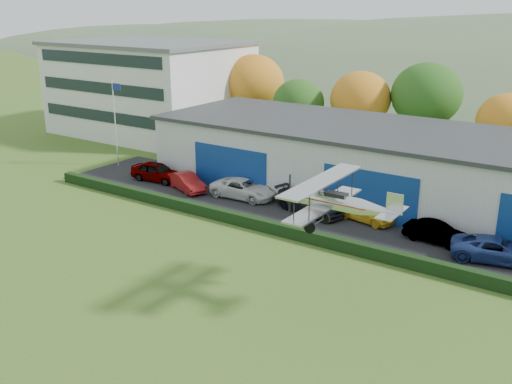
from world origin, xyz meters
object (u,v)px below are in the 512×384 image
Objects in this scene: car_3 at (310,202)px; car_4 at (365,211)px; car_6 at (496,250)px; biplane at (337,201)px; car_0 at (157,172)px; car_2 at (243,189)px; office_block at (151,87)px; car_1 at (187,182)px; flagpole at (116,115)px; car_5 at (436,233)px; hangar at (401,165)px.

car_3 is 1.29× the size of car_4.
car_6 is (9.08, -1.81, -0.02)m from car_4.
car_6 is at bearing 59.05° from biplane.
car_0 is 8.70m from car_2.
office_block is 4.36× the size of car_0.
biplane is at bearing -152.37° from car_4.
car_1 is 21.14m from biplane.
car_4 is (3.98, 0.67, -0.08)m from car_3.
biplane is (13.25, -10.81, 4.69)m from car_2.
flagpole is at bearing 101.03° from car_3.
car_3 reaches higher than car_2.
car_0 reaches higher than car_5.
car_5 is (38.26, -14.42, -4.50)m from office_block.
hangar is 10.04× the size of car_5.
car_0 is 1.12× the size of car_1.
hangar is at bearing 35.04° from car_6.
office_block is 20.87m from car_0.
car_1 is 10.85m from car_3.
car_1 is (10.05, -2.07, -4.04)m from flagpole.
car_5 is at bearing -66.22° from car_1.
car_5 is at bearing -94.61° from car_0.
car_6 is (9.03, -8.11, -1.89)m from hangar.
car_6 is (42.03, -15.14, -4.45)m from office_block.
car_4 is 5.43m from car_5.
office_block reaches higher than biplane.
car_3 is 1.09× the size of car_6.
car_2 is 1.22× the size of car_4.
flagpole is 34.21m from car_6.
car_5 is (15.21, -0.38, -0.06)m from car_2.
car_5 is (30.15, -1.42, -4.07)m from flagpole.
car_6 is at bearing -89.90° from car_4.
biplane reaches higher than car_0.
car_5 is 11.62m from biplane.
car_0 reaches higher than car_6.
office_block reaches higher than car_6.
car_5 is at bearing 78.93° from biplane.
flagpole is at bearing 73.40° from car_6.
flagpole is 1.69× the size of car_0.
car_5 is (9.30, -0.42, -0.14)m from car_3.
flagpole reaches higher than biplane.
office_block is 3.05× the size of biplane.
office_block is 35.81m from car_4.
car_3 is at bearing -92.77° from car_2.
car_2 is (23.05, -14.04, -4.43)m from office_block.
office_block is 3.69× the size of car_3.
office_block is 41.13m from car_5.
car_6 is at bearing -81.23° from car_3.
car_0 is 0.92× the size of car_6.
car_0 reaches higher than car_4.
car_0 is at bearing 103.39° from car_1.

